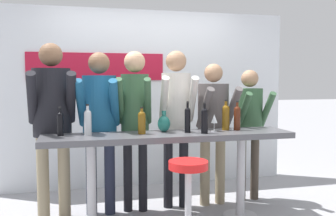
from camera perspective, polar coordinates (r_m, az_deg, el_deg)
back_wall at (r=5.22m, az=-3.86°, el=1.52°), size 4.13×0.12×2.42m
tasting_table at (r=3.81m, az=0.28°, el=-6.11°), size 2.53×0.52×0.94m
bar_stool at (r=3.35m, az=3.10°, el=-12.46°), size 0.36×0.36×0.77m
person_far_left at (r=4.07m, az=-17.25°, el=-0.46°), size 0.49×0.60×1.85m
person_left at (r=4.10m, az=-10.39°, el=-1.00°), size 0.50×0.61×1.77m
person_center_left at (r=4.13m, az=-5.07°, el=-0.45°), size 0.44×0.57×1.79m
person_center at (r=4.25m, az=1.25°, el=-0.27°), size 0.44×0.57×1.80m
person_center_right at (r=4.40m, az=6.94°, el=-1.53°), size 0.45×0.55×1.66m
person_right at (r=4.64m, az=12.30°, el=-1.72°), size 0.38×0.49×1.59m
wine_bottle_0 at (r=3.73m, az=-4.02°, el=-2.04°), size 0.08×0.08×0.27m
wine_bottle_1 at (r=3.70m, az=-12.13°, el=-1.97°), size 0.07×0.07×0.31m
wine_bottle_2 at (r=3.82m, az=2.98°, el=-1.64°), size 0.06×0.06×0.32m
wine_bottle_3 at (r=4.04m, az=8.80°, el=-1.23°), size 0.08×0.08×0.33m
wine_bottle_4 at (r=3.77m, az=5.59°, el=-1.74°), size 0.07×0.07×0.31m
wine_bottle_5 at (r=3.75m, az=-16.10°, el=-2.16°), size 0.06×0.06×0.28m
wine_bottle_6 at (r=4.07m, az=10.49°, el=-1.33°), size 0.07×0.07×0.31m
wine_glass_0 at (r=3.94m, az=7.06°, el=-1.73°), size 0.07×0.07×0.18m
decorative_vase at (r=3.86m, az=-0.62°, el=-2.37°), size 0.13×0.13×0.22m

